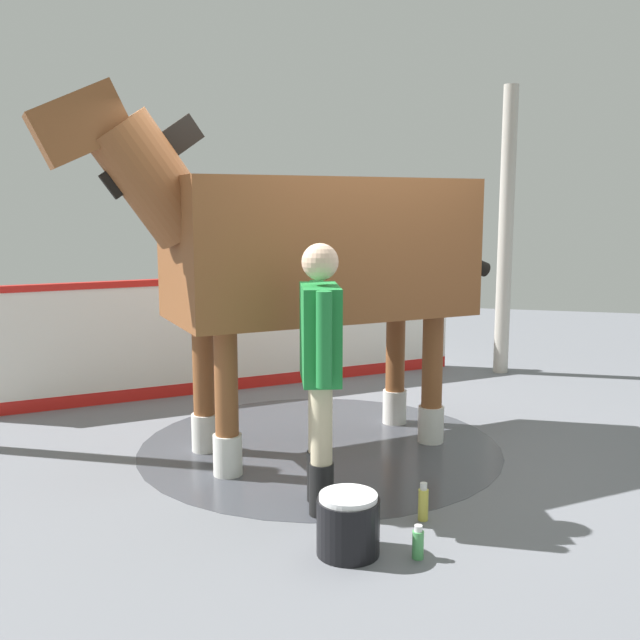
{
  "coord_description": "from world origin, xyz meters",
  "views": [
    {
      "loc": [
        -5.28,
        -1.02,
        1.84
      ],
      "look_at": [
        -0.59,
        0.14,
        1.08
      ],
      "focal_mm": 40.93,
      "sensor_mm": 36.0,
      "label": 1
    }
  ],
  "objects": [
    {
      "name": "roof_post_far",
      "position": [
        2.9,
        -1.06,
        1.55
      ],
      "size": [
        0.16,
        0.16,
        3.09
      ],
      "primitive_type": "cylinder",
      "color": "#B7B2A8",
      "rests_on": "ground"
    },
    {
      "name": "bottle_spray",
      "position": [
        -1.66,
        -0.65,
        0.08
      ],
      "size": [
        0.06,
        0.06,
        0.18
      ],
      "color": "#4CA559",
      "rests_on": "ground"
    },
    {
      "name": "handler",
      "position": [
        -1.15,
        0.01,
        0.93
      ],
      "size": [
        0.63,
        0.36,
        1.62
      ],
      "rotation": [
        0.0,
        0.0,
        5.03
      ],
      "color": "black",
      "rests_on": "ground"
    },
    {
      "name": "bottle_shampoo",
      "position": [
        -1.18,
        -0.63,
        0.11
      ],
      "size": [
        0.06,
        0.06,
        0.23
      ],
      "color": "#D8CC4C",
      "rests_on": "ground"
    },
    {
      "name": "horse",
      "position": [
        -0.1,
        0.37,
        1.51
      ],
      "size": [
        2.44,
        2.87,
        2.62
      ],
      "rotation": [
        0.0,
        0.0,
        2.25
      ],
      "color": "brown",
      "rests_on": "ground"
    },
    {
      "name": "ground_plane",
      "position": [
        0.0,
        0.0,
        -0.01
      ],
      "size": [
        16.0,
        16.0,
        0.02
      ],
      "primitive_type": "cube",
      "color": "slate"
    },
    {
      "name": "barrier_wall",
      "position": [
        1.48,
        1.51,
        0.53
      ],
      "size": [
        3.2,
        3.92,
        1.15
      ],
      "color": "white",
      "rests_on": "ground"
    },
    {
      "name": "wash_bucket",
      "position": [
        -1.7,
        -0.28,
        0.16
      ],
      "size": [
        0.34,
        0.34,
        0.33
      ],
      "color": "black",
      "rests_on": "ground"
    },
    {
      "name": "wet_patch",
      "position": [
        -0.03,
        0.28,
        0.0
      ],
      "size": [
        2.77,
        2.77,
        0.0
      ],
      "primitive_type": "cylinder",
      "color": "#42444C",
      "rests_on": "ground"
    }
  ]
}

